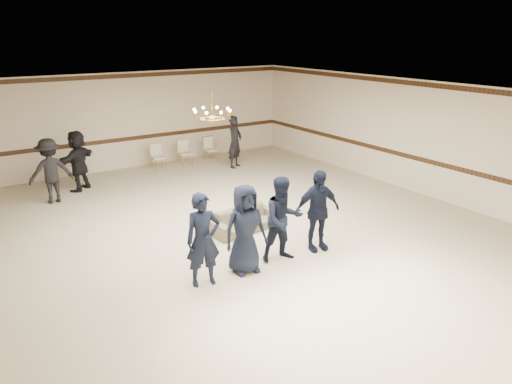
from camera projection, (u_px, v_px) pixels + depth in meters
room at (235, 168)px, 10.53m from camera, size 12.01×14.01×3.21m
chair_rail at (129, 139)px, 16.23m from camera, size 12.00×0.02×0.14m
crown_molding at (123, 76)px, 15.57m from camera, size 12.00×0.02×0.14m
chandelier at (212, 105)px, 10.91m from camera, size 0.94×0.94×0.89m
boy_a at (203, 240)px, 8.65m from camera, size 0.71×0.54×1.77m
boy_b at (245, 229)px, 9.13m from camera, size 0.91×0.64×1.77m
boy_c at (283, 219)px, 9.60m from camera, size 0.97×0.82×1.77m
boy_d at (317, 211)px, 10.07m from camera, size 1.10×0.63×1.77m
settee at (245, 220)px, 11.26m from camera, size 1.80×0.87×0.51m
adult_left at (51, 171)px, 12.91m from camera, size 1.17×0.70×1.78m
adult_mid at (78, 161)px, 13.94m from camera, size 1.61×1.44×1.78m
adult_right at (235, 142)px, 16.30m from camera, size 0.77×0.69×1.78m
banquet_chair_left at (158, 157)px, 16.12m from camera, size 0.46×0.46×0.88m
banquet_chair_mid at (185, 153)px, 16.64m from camera, size 0.46×0.46×0.88m
banquet_chair_right at (211, 149)px, 17.17m from camera, size 0.44×0.44×0.88m
console_table at (64, 172)px, 14.73m from camera, size 0.85×0.40×0.70m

